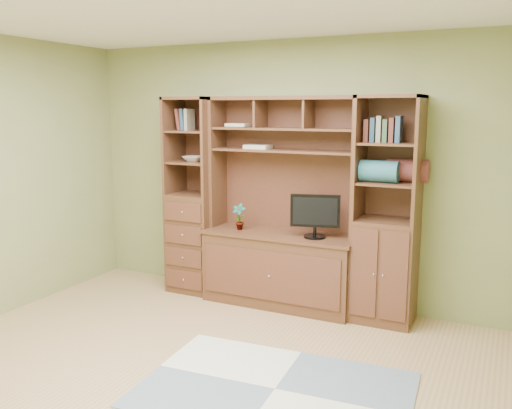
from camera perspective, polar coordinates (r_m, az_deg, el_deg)
The scene contains 11 objects.
room at distance 3.71m, azimuth -8.41°, elevation 0.15°, with size 4.60×4.10×2.64m.
center_hutch at distance 5.26m, azimuth 2.53°, elevation 0.11°, with size 1.54×0.53×2.05m, color #4C2C1A.
left_tower at distance 5.75m, azimuth -6.51°, elevation 0.92°, with size 0.50×0.45×2.05m, color #4C2C1A.
right_tower at distance 4.99m, azimuth 13.60°, elevation -0.70°, with size 0.55×0.45×2.05m, color #4C2C1A.
rug at distance 3.98m, azimuth 1.99°, elevation -18.88°, with size 1.85×1.23×0.01m, color #A3A8A8.
monitor at distance 5.09m, azimuth 6.25°, elevation -0.38°, with size 0.47×0.21×0.57m, color black.
orchid at distance 5.43m, azimuth -1.79°, elevation -1.29°, with size 0.14×0.09×0.27m, color #A34337.
magazines at distance 5.39m, azimuth 0.21°, elevation 6.10°, with size 0.25×0.18×0.04m, color #B6AB9B.
bowl at distance 5.70m, azimuth -6.54°, elevation 4.81°, with size 0.22×0.22×0.05m, color beige.
blanket_teal at distance 4.90m, azimuth 12.85°, elevation 3.42°, with size 0.33×0.19×0.19m, color #29606C.
blanket_red at distance 4.99m, azimuth 15.65°, elevation 3.46°, with size 0.36×0.20×0.20m, color brown.
Camera 1 is at (2.06, -3.03, 1.93)m, focal length 38.00 mm.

